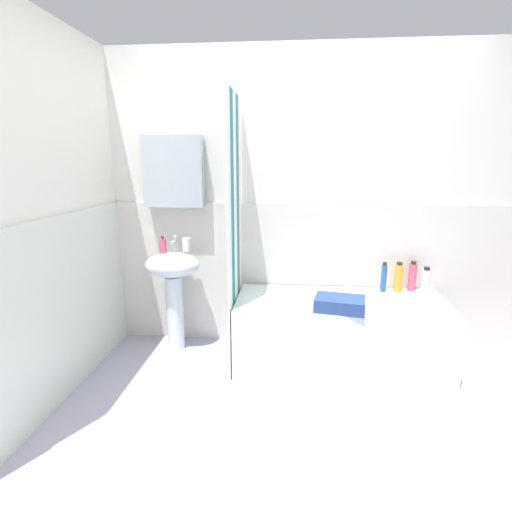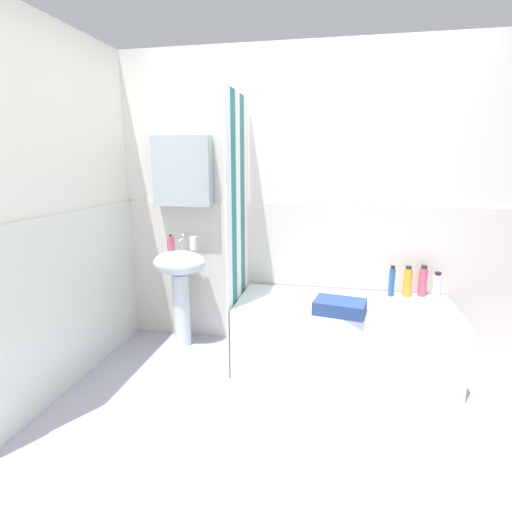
% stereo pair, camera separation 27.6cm
% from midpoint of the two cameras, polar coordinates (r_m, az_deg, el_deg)
% --- Properties ---
extents(ground_plane, '(4.80, 5.60, 0.04)m').
position_cam_midpoint_polar(ground_plane, '(2.50, 2.72, -24.96)').
color(ground_plane, '#AEAABF').
extents(wall_back_tiled, '(3.60, 0.18, 2.40)m').
position_cam_midpoint_polar(wall_back_tiled, '(3.25, 2.93, 6.45)').
color(wall_back_tiled, silver).
rests_on(wall_back_tiled, ground_plane).
extents(wall_left_tiled, '(0.07, 1.81, 2.40)m').
position_cam_midpoint_polar(wall_left_tiled, '(2.86, -29.89, 3.31)').
color(wall_left_tiled, white).
rests_on(wall_left_tiled, ground_plane).
extents(sink, '(0.44, 0.34, 0.82)m').
position_cam_midpoint_polar(sink, '(3.32, -14.14, -3.26)').
color(sink, white).
rests_on(sink, ground_plane).
extents(faucet, '(0.03, 0.12, 0.12)m').
position_cam_midpoint_polar(faucet, '(3.32, -13.95, 1.77)').
color(faucet, silver).
rests_on(faucet, sink).
extents(soap_dispenser, '(0.06, 0.06, 0.13)m').
position_cam_midpoint_polar(soap_dispenser, '(3.29, -15.58, 1.49)').
color(soap_dispenser, '#CE4E68').
rests_on(soap_dispenser, sink).
extents(toothbrush_cup, '(0.07, 0.07, 0.11)m').
position_cam_midpoint_polar(toothbrush_cup, '(3.28, -12.32, 1.58)').
color(toothbrush_cup, white).
rests_on(toothbrush_cup, sink).
extents(bathtub, '(1.57, 0.66, 0.52)m').
position_cam_midpoint_polar(bathtub, '(3.13, 9.38, -10.75)').
color(bathtub, white).
rests_on(bathtub, ground_plane).
extents(shower_curtain, '(0.01, 0.66, 2.00)m').
position_cam_midpoint_polar(shower_curtain, '(2.95, -5.72, 2.99)').
color(shower_curtain, white).
rests_on(shower_curtain, ground_plane).
extents(shampoo_bottle, '(0.06, 0.06, 0.20)m').
position_cam_midpoint_polar(shampoo_bottle, '(3.36, 21.05, -3.30)').
color(shampoo_bottle, white).
rests_on(shampoo_bottle, bathtub).
extents(lotion_bottle, '(0.06, 0.06, 0.24)m').
position_cam_midpoint_polar(lotion_bottle, '(3.35, 19.35, -2.84)').
color(lotion_bottle, '#C84E6E').
rests_on(lotion_bottle, bathtub).
extents(conditioner_bottle, '(0.06, 0.06, 0.24)m').
position_cam_midpoint_polar(conditioner_bottle, '(3.29, 17.52, -3.00)').
color(conditioner_bottle, gold).
rests_on(conditioner_bottle, bathtub).
extents(body_wash_bottle, '(0.04, 0.04, 0.24)m').
position_cam_midpoint_polar(body_wash_bottle, '(3.26, 15.57, -3.05)').
color(body_wash_bottle, '#265898').
rests_on(body_wash_bottle, bathtub).
extents(towel_folded, '(0.37, 0.29, 0.09)m').
position_cam_midpoint_polar(towel_folded, '(2.82, 9.16, -6.81)').
color(towel_folded, navy).
rests_on(towel_folded, bathtub).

